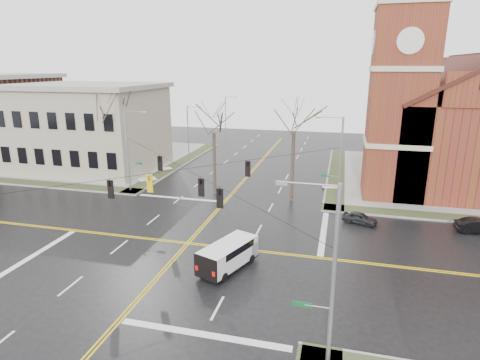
% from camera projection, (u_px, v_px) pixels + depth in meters
% --- Properties ---
extents(ground, '(120.00, 120.00, 0.00)m').
position_uv_depth(ground, '(188.00, 243.00, 32.31)').
color(ground, black).
rests_on(ground, ground).
extents(sidewalks, '(80.00, 80.00, 0.17)m').
position_uv_depth(sidewalks, '(188.00, 242.00, 32.29)').
color(sidewalks, gray).
rests_on(sidewalks, ground).
extents(road_markings, '(100.00, 100.00, 0.01)m').
position_uv_depth(road_markings, '(188.00, 243.00, 32.31)').
color(road_markings, gold).
rests_on(road_markings, ground).
extents(church, '(24.28, 27.48, 27.50)m').
position_uv_depth(church, '(459.00, 113.00, 47.21)').
color(church, brown).
rests_on(church, ground).
extents(civic_building_a, '(18.00, 14.00, 11.00)m').
position_uv_depth(civic_building_a, '(89.00, 129.00, 54.66)').
color(civic_building_a, '#A0927E').
rests_on(civic_building_a, ground).
extents(signal_pole_ne, '(2.75, 0.22, 9.00)m').
position_uv_depth(signal_pole_ne, '(339.00, 160.00, 38.98)').
color(signal_pole_ne, gray).
rests_on(signal_pole_ne, ground).
extents(signal_pole_nw, '(2.75, 0.22, 9.00)m').
position_uv_depth(signal_pole_nw, '(129.00, 149.00, 44.35)').
color(signal_pole_nw, gray).
rests_on(signal_pole_nw, ground).
extents(signal_pole_se, '(2.75, 0.22, 9.00)m').
position_uv_depth(signal_pole_se, '(330.00, 275.00, 17.55)').
color(signal_pole_se, gray).
rests_on(signal_pole_se, ground).
extents(span_wires, '(23.02, 23.02, 0.03)m').
position_uv_depth(span_wires, '(185.00, 169.00, 30.61)').
color(span_wires, black).
rests_on(span_wires, ground).
extents(traffic_signals, '(8.21, 8.26, 1.30)m').
position_uv_depth(traffic_signals, '(182.00, 181.00, 30.19)').
color(traffic_signals, black).
rests_on(traffic_signals, ground).
extents(streetlight_north_a, '(2.30, 0.20, 8.00)m').
position_uv_depth(streetlight_north_a, '(189.00, 131.00, 59.70)').
color(streetlight_north_a, gray).
rests_on(streetlight_north_a, ground).
extents(streetlight_north_b, '(2.30, 0.20, 8.00)m').
position_uv_depth(streetlight_north_b, '(226.00, 115.00, 78.34)').
color(streetlight_north_b, gray).
rests_on(streetlight_north_b, ground).
extents(cargo_van, '(3.57, 5.30, 1.89)m').
position_uv_depth(cargo_van, '(230.00, 253.00, 28.14)').
color(cargo_van, silver).
rests_on(cargo_van, ground).
extents(parked_car_a, '(3.31, 2.20, 1.05)m').
position_uv_depth(parked_car_a, '(360.00, 218.00, 36.22)').
color(parked_car_a, black).
rests_on(parked_car_a, ground).
extents(parked_car_b, '(3.85, 1.74, 1.23)m').
position_uv_depth(parked_car_b, '(479.00, 226.00, 34.19)').
color(parked_car_b, black).
rests_on(parked_car_b, ground).
extents(tree_nw_far, '(4.00, 4.00, 11.82)m').
position_uv_depth(tree_nw_far, '(112.00, 113.00, 45.88)').
color(tree_nw_far, '#352B22').
rests_on(tree_nw_far, ground).
extents(tree_nw_near, '(4.00, 4.00, 10.04)m').
position_uv_depth(tree_nw_near, '(214.00, 128.00, 43.12)').
color(tree_nw_near, '#352B22').
rests_on(tree_nw_near, ground).
extents(tree_ne, '(4.00, 4.00, 10.86)m').
position_uv_depth(tree_ne, '(294.00, 127.00, 40.44)').
color(tree_ne, '#352B22').
rests_on(tree_ne, ground).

